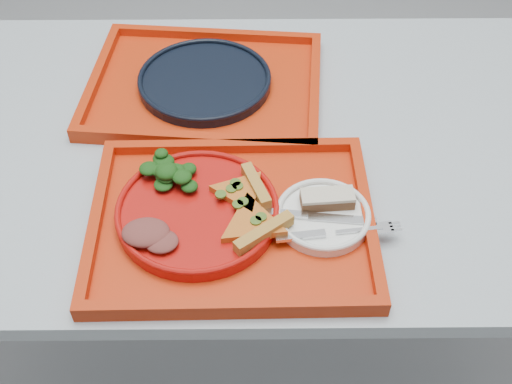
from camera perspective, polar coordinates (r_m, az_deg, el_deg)
ground at (r=1.78m, az=-0.73°, el=-13.43°), size 10.00×10.00×0.00m
table at (r=1.23m, az=-1.02°, el=2.25°), size 1.60×0.80×0.75m
tray_main at (r=1.03m, az=-2.13°, el=-2.80°), size 0.45×0.36×0.01m
tray_far at (r=1.29m, az=-4.54°, el=9.23°), size 0.48×0.39×0.01m
dinner_plate at (r=1.03m, az=-5.20°, el=-1.85°), size 0.26×0.26×0.02m
side_plate at (r=1.03m, az=5.96°, el=-2.27°), size 0.15×0.15×0.01m
navy_plate at (r=1.28m, az=-4.58°, el=9.73°), size 0.26×0.26×0.02m
pizza_slice_a at (r=0.99m, az=-0.35°, el=-2.60°), size 0.15×0.16×0.02m
pizza_slice_b at (r=1.03m, az=-1.36°, el=0.16°), size 0.13×0.12×0.02m
salad_heap at (r=1.06m, az=-7.68°, el=2.06°), size 0.09×0.08×0.04m
meat_portion at (r=0.99m, az=-9.77°, el=-3.57°), size 0.07×0.06×0.02m
dessert_bar at (r=1.03m, az=6.36°, el=-0.61°), size 0.09×0.04×0.02m
knife at (r=1.02m, az=5.50°, el=-2.16°), size 0.19×0.04×0.01m
fork at (r=1.00m, az=7.01°, el=-3.57°), size 0.19×0.05×0.01m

